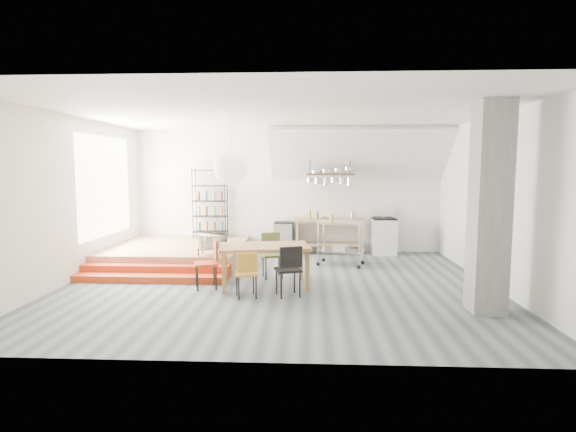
# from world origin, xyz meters

# --- Properties ---
(floor) EXTENTS (8.00, 8.00, 0.00)m
(floor) POSITION_xyz_m (0.00, 0.00, 0.00)
(floor) COLOR #495255
(floor) RESTS_ON ground
(wall_back) EXTENTS (8.00, 0.04, 3.20)m
(wall_back) POSITION_xyz_m (0.00, 3.50, 1.60)
(wall_back) COLOR silver
(wall_back) RESTS_ON ground
(wall_left) EXTENTS (0.04, 7.00, 3.20)m
(wall_left) POSITION_xyz_m (-4.00, 0.00, 1.60)
(wall_left) COLOR silver
(wall_left) RESTS_ON ground
(wall_right) EXTENTS (0.04, 7.00, 3.20)m
(wall_right) POSITION_xyz_m (4.00, 0.00, 1.60)
(wall_right) COLOR silver
(wall_right) RESTS_ON ground
(ceiling) EXTENTS (8.00, 7.00, 0.02)m
(ceiling) POSITION_xyz_m (0.00, 0.00, 3.20)
(ceiling) COLOR white
(ceiling) RESTS_ON wall_back
(slope_ceiling) EXTENTS (4.40, 1.44, 1.32)m
(slope_ceiling) POSITION_xyz_m (1.80, 2.90, 2.55)
(slope_ceiling) COLOR white
(slope_ceiling) RESTS_ON wall_back
(window_pane) EXTENTS (0.02, 2.50, 2.20)m
(window_pane) POSITION_xyz_m (-3.98, 1.50, 1.80)
(window_pane) COLOR white
(window_pane) RESTS_ON wall_left
(platform) EXTENTS (3.00, 3.00, 0.40)m
(platform) POSITION_xyz_m (-2.50, 2.00, 0.20)
(platform) COLOR #96764B
(platform) RESTS_ON ground
(step_lower) EXTENTS (3.00, 0.35, 0.13)m
(step_lower) POSITION_xyz_m (-2.50, 0.05, 0.07)
(step_lower) COLOR #C33A17
(step_lower) RESTS_ON ground
(step_upper) EXTENTS (3.00, 0.35, 0.27)m
(step_upper) POSITION_xyz_m (-2.50, 0.40, 0.13)
(step_upper) COLOR #C33A17
(step_upper) RESTS_ON ground
(concrete_column) EXTENTS (0.50, 0.50, 3.20)m
(concrete_column) POSITION_xyz_m (3.30, -1.50, 1.60)
(concrete_column) COLOR slate
(concrete_column) RESTS_ON ground
(kitchen_counter) EXTENTS (1.80, 0.60, 0.91)m
(kitchen_counter) POSITION_xyz_m (1.10, 3.15, 0.63)
(kitchen_counter) COLOR #96764B
(kitchen_counter) RESTS_ON ground
(stove) EXTENTS (0.60, 0.60, 1.18)m
(stove) POSITION_xyz_m (2.50, 3.16, 0.48)
(stove) COLOR white
(stove) RESTS_ON ground
(pot_rack) EXTENTS (1.20, 0.50, 1.43)m
(pot_rack) POSITION_xyz_m (1.13, 2.92, 1.98)
(pot_rack) COLOR #3B2817
(pot_rack) RESTS_ON ceiling
(wire_shelving) EXTENTS (0.88, 0.38, 1.80)m
(wire_shelving) POSITION_xyz_m (-2.00, 3.20, 1.33)
(wire_shelving) COLOR black
(wire_shelving) RESTS_ON platform
(microwave_shelf) EXTENTS (0.60, 0.40, 0.16)m
(microwave_shelf) POSITION_xyz_m (-1.40, 0.75, 0.55)
(microwave_shelf) COLOR #96764B
(microwave_shelf) RESTS_ON platform
(paper_lantern) EXTENTS (0.60, 0.60, 0.60)m
(paper_lantern) POSITION_xyz_m (-0.83, -0.30, 2.20)
(paper_lantern) COLOR white
(paper_lantern) RESTS_ON ceiling
(dining_table) EXTENTS (1.77, 1.19, 0.78)m
(dining_table) POSITION_xyz_m (-0.24, -0.20, 0.69)
(dining_table) COLOR olive
(dining_table) RESTS_ON ground
(chair_mustard) EXTENTS (0.45, 0.45, 0.80)m
(chair_mustard) POSITION_xyz_m (-0.46, -0.98, 0.48)
(chair_mustard) COLOR #BF7F20
(chair_mustard) RESTS_ON ground
(chair_black) EXTENTS (0.51, 0.51, 0.89)m
(chair_black) POSITION_xyz_m (0.25, -0.87, 0.53)
(chair_black) COLOR black
(chair_black) RESTS_ON ground
(chair_olive) EXTENTS (0.50, 0.50, 0.90)m
(chair_olive) POSITION_xyz_m (-0.17, 0.56, 0.53)
(chair_olive) COLOR #58632F
(chair_olive) RESTS_ON ground
(chair_red) EXTENTS (0.52, 0.52, 0.90)m
(chair_red) POSITION_xyz_m (-1.23, -0.36, 0.54)
(chair_red) COLOR #A33517
(chair_red) RESTS_ON ground
(rolling_cart) EXTENTS (1.12, 0.82, 1.00)m
(rolling_cart) POSITION_xyz_m (1.31, 1.75, 0.65)
(rolling_cart) COLOR silver
(rolling_cart) RESTS_ON ground
(mini_fridge) EXTENTS (0.48, 0.48, 0.82)m
(mini_fridge) POSITION_xyz_m (-0.08, 3.20, 0.41)
(mini_fridge) COLOR black
(mini_fridge) RESTS_ON ground
(microwave) EXTENTS (0.56, 0.45, 0.27)m
(microwave) POSITION_xyz_m (-1.40, 0.75, 0.70)
(microwave) COLOR beige
(microwave) RESTS_ON microwave_shelf
(bowl) EXTENTS (0.26, 0.26, 0.05)m
(bowl) POSITION_xyz_m (0.96, 3.10, 0.94)
(bowl) COLOR silver
(bowl) RESTS_ON kitchen_counter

